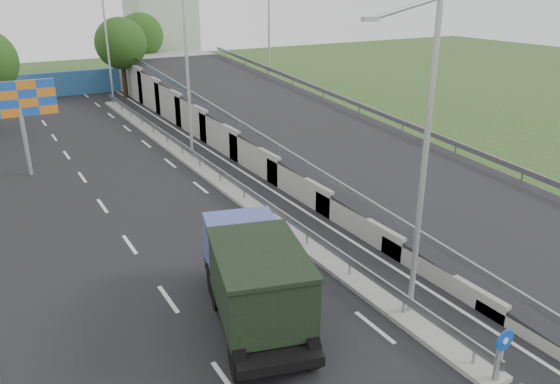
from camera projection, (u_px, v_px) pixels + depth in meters
road_surface at (176, 200)px, 28.34m from camera, size 26.00×90.00×0.04m
median at (200, 168)px, 32.94m from camera, size 1.00×44.00×0.20m
overpass_ramp at (305, 126)px, 35.83m from camera, size 10.00×50.00×3.50m
median_guardrail at (200, 158)px, 32.70m from camera, size 0.09×44.00×0.71m
sign_bollard at (500, 355)px, 14.94m from camera, size 0.64×0.23×1.67m
lamp_post_near at (421, 152)px, 16.37m from camera, size 2.74×0.18×10.08m
lamp_post_mid at (184, 68)px, 32.55m from camera, size 2.74×0.18×10.08m
lamp_post_far at (105, 39)px, 48.73m from camera, size 2.74×0.18×10.08m
blue_wall at (53, 85)px, 53.33m from camera, size 30.00×0.50×2.40m
church at (162, 30)px, 64.84m from camera, size 7.00×7.00×13.80m
billboard at (19, 104)px, 30.52m from camera, size 4.00×0.24×5.50m
tree_median_far at (121, 43)px, 51.46m from camera, size 4.80×4.80×7.60m
tree_ramp_far at (141, 36)px, 58.98m from camera, size 4.80×4.80×7.60m
dump_truck at (254, 276)px, 17.67m from camera, size 4.18×7.26×3.02m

